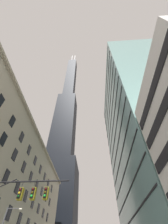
{
  "coord_description": "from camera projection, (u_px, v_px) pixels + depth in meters",
  "views": [
    {
      "loc": [
        3.99,
        -11.12,
        1.78
      ],
      "look_at": [
        2.32,
        15.59,
        30.62
      ],
      "focal_mm": 23.13,
      "sensor_mm": 36.0,
      "label": 1
    }
  ],
  "objects": [
    {
      "name": "traffic_signal_mast",
      "position": [
        12.0,
        202.0,
        12.91
      ],
      "size": [
        8.97,
        0.63,
        7.63
      ],
      "color": "black",
      "rests_on": "sidewalk_left"
    },
    {
      "name": "dark_skyscraper",
      "position": [
        63.0,
        140.0,
        108.19
      ],
      "size": [
        23.67,
        23.67,
        226.65
      ],
      "color": "black",
      "rests_on": "ground"
    },
    {
      "name": "glass_office_midrise",
      "position": [
        150.0,
        135.0,
        41.3
      ],
      "size": [
        19.92,
        35.05,
        55.09
      ],
      "color": "gray",
      "rests_on": "ground"
    }
  ]
}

